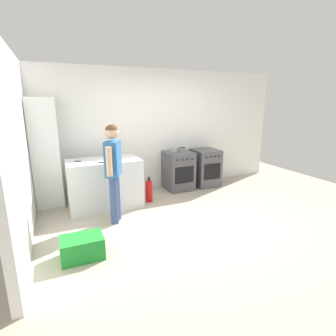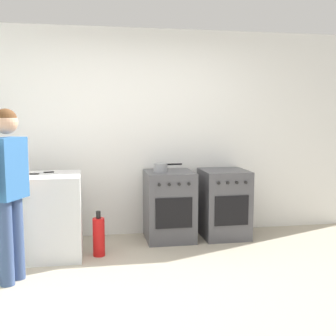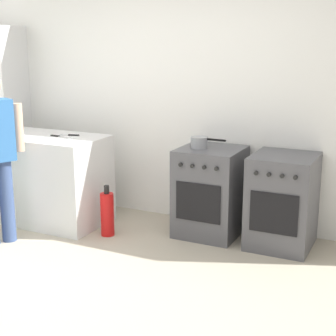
{
  "view_description": "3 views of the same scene",
  "coord_description": "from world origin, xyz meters",
  "px_view_note": "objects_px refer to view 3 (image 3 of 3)",
  "views": [
    {
      "loc": [
        -2.14,
        -3.51,
        1.93
      ],
      "look_at": [
        -0.28,
        0.71,
        0.75
      ],
      "focal_mm": 28.0,
      "sensor_mm": 36.0,
      "label": 1
    },
    {
      "loc": [
        -0.56,
        -3.42,
        1.53
      ],
      "look_at": [
        0.22,
        0.93,
        0.97
      ],
      "focal_mm": 45.0,
      "sensor_mm": 36.0,
      "label": 2
    },
    {
      "loc": [
        2.05,
        -2.87,
        1.83
      ],
      "look_at": [
        0.29,
        0.78,
        0.83
      ],
      "focal_mm": 55.0,
      "sensor_mm": 36.0,
      "label": 3
    }
  ],
  "objects_px": {
    "oven_right": "(282,201)",
    "knife_utility": "(18,137)",
    "knife_paring": "(71,135)",
    "fire_extinguisher": "(107,214)",
    "knife_carving": "(15,133)",
    "pot": "(200,142)",
    "knife_chef": "(61,137)",
    "larder_cabinet": "(3,114)",
    "oven_left": "(210,191)"
  },
  "relations": [
    {
      "from": "oven_left",
      "to": "oven_right",
      "type": "bearing_deg",
      "value": -0.0
    },
    {
      "from": "oven_left",
      "to": "knife_carving",
      "type": "relative_size",
      "value": 2.7
    },
    {
      "from": "oven_left",
      "to": "knife_paring",
      "type": "bearing_deg",
      "value": -170.01
    },
    {
      "from": "knife_carving",
      "to": "knife_utility",
      "type": "bearing_deg",
      "value": -41.81
    },
    {
      "from": "oven_right",
      "to": "knife_paring",
      "type": "relative_size",
      "value": 4.06
    },
    {
      "from": "knife_paring",
      "to": "knife_utility",
      "type": "relative_size",
      "value": 0.9
    },
    {
      "from": "oven_right",
      "to": "knife_paring",
      "type": "height_order",
      "value": "knife_paring"
    },
    {
      "from": "oven_left",
      "to": "knife_utility",
      "type": "height_order",
      "value": "knife_utility"
    },
    {
      "from": "knife_paring",
      "to": "fire_extinguisher",
      "type": "height_order",
      "value": "knife_paring"
    },
    {
      "from": "pot",
      "to": "knife_paring",
      "type": "xyz_separation_m",
      "value": [
        -1.32,
        -0.23,
        0.0
      ]
    },
    {
      "from": "pot",
      "to": "knife_carving",
      "type": "height_order",
      "value": "pot"
    },
    {
      "from": "oven_left",
      "to": "larder_cabinet",
      "type": "bearing_deg",
      "value": 177.79
    },
    {
      "from": "knife_utility",
      "to": "larder_cabinet",
      "type": "distance_m",
      "value": 1.08
    },
    {
      "from": "knife_carving",
      "to": "fire_extinguisher",
      "type": "relative_size",
      "value": 0.63
    },
    {
      "from": "oven_left",
      "to": "knife_carving",
      "type": "distance_m",
      "value": 2.14
    },
    {
      "from": "knife_utility",
      "to": "larder_cabinet",
      "type": "bearing_deg",
      "value": 140.48
    },
    {
      "from": "fire_extinguisher",
      "to": "larder_cabinet",
      "type": "height_order",
      "value": "larder_cabinet"
    },
    {
      "from": "knife_chef",
      "to": "knife_carving",
      "type": "xyz_separation_m",
      "value": [
        -0.59,
        -0.01,
        -0.0
      ]
    },
    {
      "from": "pot",
      "to": "knife_paring",
      "type": "distance_m",
      "value": 1.34
    },
    {
      "from": "knife_paring",
      "to": "oven_right",
      "type": "bearing_deg",
      "value": 6.74
    },
    {
      "from": "knife_utility",
      "to": "knife_chef",
      "type": "height_order",
      "value": "same"
    },
    {
      "from": "larder_cabinet",
      "to": "knife_paring",
      "type": "bearing_deg",
      "value": -16.12
    },
    {
      "from": "larder_cabinet",
      "to": "fire_extinguisher",
      "type": "bearing_deg",
      "value": -18.05
    },
    {
      "from": "fire_extinguisher",
      "to": "knife_carving",
      "type": "bearing_deg",
      "value": 175.22
    },
    {
      "from": "knife_chef",
      "to": "fire_extinguisher",
      "type": "bearing_deg",
      "value": -10.51
    },
    {
      "from": "knife_carving",
      "to": "oven_right",
      "type": "bearing_deg",
      "value": 7.87
    },
    {
      "from": "oven_left",
      "to": "knife_utility",
      "type": "distance_m",
      "value": 1.97
    },
    {
      "from": "oven_right",
      "to": "knife_carving",
      "type": "height_order",
      "value": "knife_carving"
    },
    {
      "from": "knife_chef",
      "to": "knife_utility",
      "type": "bearing_deg",
      "value": -149.22
    },
    {
      "from": "oven_right",
      "to": "larder_cabinet",
      "type": "distance_m",
      "value": 3.4
    },
    {
      "from": "knife_chef",
      "to": "fire_extinguisher",
      "type": "xyz_separation_m",
      "value": [
        0.58,
        -0.11,
        -0.69
      ]
    },
    {
      "from": "larder_cabinet",
      "to": "oven_right",
      "type": "bearing_deg",
      "value": -1.74
    },
    {
      "from": "oven_right",
      "to": "knife_utility",
      "type": "relative_size",
      "value": 3.64
    },
    {
      "from": "pot",
      "to": "fire_extinguisher",
      "type": "height_order",
      "value": "pot"
    },
    {
      "from": "oven_right",
      "to": "fire_extinguisher",
      "type": "distance_m",
      "value": 1.65
    },
    {
      "from": "oven_left",
      "to": "larder_cabinet",
      "type": "xyz_separation_m",
      "value": [
        -2.65,
        0.1,
        0.57
      ]
    },
    {
      "from": "larder_cabinet",
      "to": "knife_utility",
      "type": "bearing_deg",
      "value": -39.52
    },
    {
      "from": "larder_cabinet",
      "to": "pot",
      "type": "bearing_deg",
      "value": -2.78
    },
    {
      "from": "fire_extinguisher",
      "to": "larder_cabinet",
      "type": "relative_size",
      "value": 0.25
    },
    {
      "from": "knife_paring",
      "to": "knife_utility",
      "type": "height_order",
      "value": "same"
    },
    {
      "from": "knife_utility",
      "to": "knife_carving",
      "type": "distance_m",
      "value": 0.31
    },
    {
      "from": "oven_left",
      "to": "pot",
      "type": "bearing_deg",
      "value": -168.76
    },
    {
      "from": "pot",
      "to": "fire_extinguisher",
      "type": "distance_m",
      "value": 1.12
    },
    {
      "from": "knife_paring",
      "to": "fire_extinguisher",
      "type": "bearing_deg",
      "value": -22.12
    },
    {
      "from": "knife_utility",
      "to": "larder_cabinet",
      "type": "height_order",
      "value": "larder_cabinet"
    },
    {
      "from": "oven_right",
      "to": "pot",
      "type": "relative_size",
      "value": 2.46
    },
    {
      "from": "pot",
      "to": "knife_chef",
      "type": "xyz_separation_m",
      "value": [
        -1.35,
        -0.35,
        0.0
      ]
    },
    {
      "from": "oven_right",
      "to": "pot",
      "type": "height_order",
      "value": "pot"
    },
    {
      "from": "pot",
      "to": "knife_carving",
      "type": "distance_m",
      "value": 1.97
    },
    {
      "from": "oven_left",
      "to": "oven_right",
      "type": "distance_m",
      "value": 0.7
    }
  ]
}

